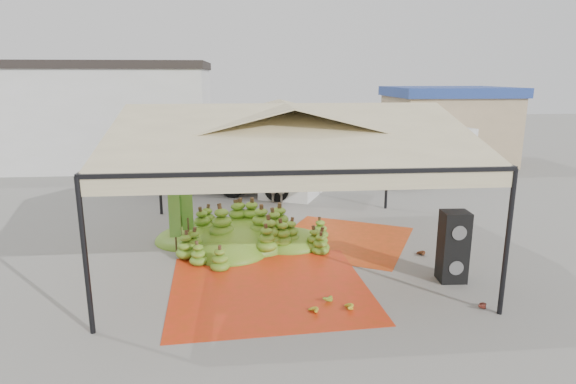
{
  "coord_description": "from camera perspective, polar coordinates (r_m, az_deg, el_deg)",
  "views": [
    {
      "loc": [
        -1.11,
        -12.46,
        4.71
      ],
      "look_at": [
        0.2,
        1.5,
        1.3
      ],
      "focal_mm": 30.0,
      "sensor_mm": 36.0,
      "label": 1
    }
  ],
  "objects": [
    {
      "name": "tarp_left",
      "position": [
        11.18,
        -2.23,
        -11.24
      ],
      "size": [
        4.67,
        4.47,
        0.01
      ],
      "primitive_type": "cube",
      "rotation": [
        0.0,
        0.0,
        0.06
      ],
      "color": "red",
      "rests_on": "ground"
    },
    {
      "name": "truck_left",
      "position": [
        20.05,
        -6.1,
        4.63
      ],
      "size": [
        7.89,
        5.44,
        2.58
      ],
      "rotation": [
        0.0,
        0.0,
        -0.43
      ],
      "color": "#463417",
      "rests_on": "ground"
    },
    {
      "name": "truck_right",
      "position": [
        23.51,
        14.56,
        5.08
      ],
      "size": [
        6.88,
        4.33,
        2.24
      ],
      "rotation": [
        0.0,
        0.0,
        0.35
      ],
      "color": "#4D3919",
      "rests_on": "ground"
    },
    {
      "name": "banana_heap",
      "position": [
        13.89,
        -5.32,
        -3.81
      ],
      "size": [
        5.74,
        4.97,
        1.11
      ],
      "primitive_type": "ellipsoid",
      "rotation": [
        0.0,
        0.0,
        -0.15
      ],
      "color": "#4C6F17",
      "rests_on": "ground"
    },
    {
      "name": "hand_red_b",
      "position": [
        13.44,
        15.28,
        -6.93
      ],
      "size": [
        0.46,
        0.4,
        0.19
      ],
      "primitive_type": "ellipsoid",
      "rotation": [
        0.0,
        0.0,
        0.16
      ],
      "color": "#592914",
      "rests_on": "ground"
    },
    {
      "name": "hand_green",
      "position": [
        10.6,
        4.47,
        -12.2
      ],
      "size": [
        0.52,
        0.5,
        0.18
      ],
      "primitive_type": "ellipsoid",
      "rotation": [
        0.0,
        0.0,
        -0.68
      ],
      "color": "#567E1A",
      "rests_on": "ground"
    },
    {
      "name": "hand_red_a",
      "position": [
        11.01,
        21.64,
        -12.17
      ],
      "size": [
        0.5,
        0.48,
        0.18
      ],
      "primitive_type": "ellipsoid",
      "rotation": [
        0.0,
        0.0,
        -0.57
      ],
      "color": "#561913",
      "rests_on": "ground"
    },
    {
      "name": "vendor",
      "position": [
        18.11,
        -1.33,
        1.73
      ],
      "size": [
        0.81,
        0.65,
        1.93
      ],
      "primitive_type": "imported",
      "rotation": [
        0.0,
        0.0,
        2.84
      ],
      "color": "gray",
      "rests_on": "ground"
    },
    {
      "name": "banana_leaves",
      "position": [
        13.72,
        -12.4,
        -6.75
      ],
      "size": [
        0.96,
        1.36,
        3.7
      ],
      "primitive_type": null,
      "color": "#377C21",
      "rests_on": "ground"
    },
    {
      "name": "hanging_bunches",
      "position": [
        12.84,
        6.34,
        4.22
      ],
      "size": [
        3.24,
        0.24,
        0.2
      ],
      "color": "#4A851B",
      "rests_on": "ground"
    },
    {
      "name": "building_tan",
      "position": [
        27.91,
        18.29,
        7.56
      ],
      "size": [
        6.3,
        5.3,
        4.1
      ],
      "color": "tan",
      "rests_on": "ground"
    },
    {
      "name": "speaker_stack",
      "position": [
        11.87,
        19.0,
        -6.13
      ],
      "size": [
        0.64,
        0.56,
        1.69
      ],
      "rotation": [
        0.0,
        0.0,
        -0.05
      ],
      "color": "black",
      "rests_on": "ground"
    },
    {
      "name": "hand_yellow_a",
      "position": [
        10.24,
        6.83,
        -13.22
      ],
      "size": [
        0.42,
        0.34,
        0.19
      ],
      "primitive_type": "ellipsoid",
      "rotation": [
        0.0,
        0.0,
        0.01
      ],
      "color": "gold",
      "rests_on": "ground"
    },
    {
      "name": "hand_yellow_b",
      "position": [
        10.04,
        2.74,
        -13.76
      ],
      "size": [
        0.47,
        0.43,
        0.17
      ],
      "primitive_type": "ellipsoid",
      "rotation": [
        0.0,
        0.0,
        0.38
      ],
      "color": "gold",
      "rests_on": "ground"
    },
    {
      "name": "canopy_tent",
      "position": [
        12.59,
        -0.27,
        7.24
      ],
      "size": [
        8.1,
        8.1,
        4.0
      ],
      "color": "black",
      "rests_on": "ground"
    },
    {
      "name": "building_white",
      "position": [
        27.99,
        -24.14,
        8.4
      ],
      "size": [
        14.3,
        6.3,
        5.4
      ],
      "color": "silver",
      "rests_on": "ground"
    },
    {
      "name": "ground",
      "position": [
        13.37,
        -0.26,
        -6.96
      ],
      "size": [
        90.0,
        90.0,
        0.0
      ],
      "primitive_type": "plane",
      "color": "slate",
      "rests_on": "ground"
    },
    {
      "name": "tarp_right",
      "position": [
        14.33,
        6.51,
        -5.6
      ],
      "size": [
        4.89,
        4.97,
        0.01
      ],
      "primitive_type": "cube",
      "rotation": [
        0.0,
        0.0,
        -0.48
      ],
      "color": "red",
      "rests_on": "ground"
    }
  ]
}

